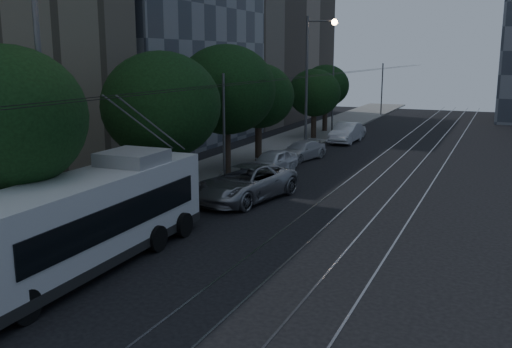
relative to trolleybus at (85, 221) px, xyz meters
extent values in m
plane|color=black|center=(4.08, 2.34, -1.62)|extent=(120.00, 120.00, 0.00)
cube|color=gray|center=(-3.42, 22.34, -1.55)|extent=(5.00, 90.00, 0.15)
cube|color=gray|center=(4.36, 22.34, -1.62)|extent=(0.08, 90.00, 0.02)
cube|color=gray|center=(5.80, 22.34, -1.62)|extent=(0.08, 90.00, 0.02)
cube|color=gray|center=(7.36, 22.34, -1.62)|extent=(0.08, 90.00, 0.02)
cube|color=gray|center=(8.80, 22.34, -1.62)|extent=(0.08, 90.00, 0.02)
cylinder|color=black|center=(0.23, 22.34, 3.98)|extent=(0.02, 90.00, 0.02)
cylinder|color=black|center=(0.93, 22.34, 3.98)|extent=(0.02, 90.00, 0.02)
cylinder|color=#58585A|center=(-1.22, 12.34, 1.38)|extent=(0.14, 0.14, 6.00)
cylinder|color=#58585A|center=(-1.22, 32.34, 1.38)|extent=(0.14, 0.14, 6.00)
cylinder|color=#58585A|center=(-1.22, 52.34, 1.38)|extent=(0.14, 0.14, 6.00)
cube|color=silver|center=(0.00, -0.16, 0.07)|extent=(2.72, 11.48, 2.71)
cube|color=black|center=(0.00, -0.16, -1.15)|extent=(2.76, 11.52, 0.33)
cube|color=black|center=(0.00, 0.32, 0.18)|extent=(2.72, 9.10, 1.00)
cube|color=black|center=(0.00, 5.52, 0.28)|extent=(1.93, 0.13, 0.95)
cube|color=gray|center=(0.00, 2.70, 1.66)|extent=(2.08, 2.15, 0.48)
cylinder|color=#58585A|center=(-0.29, 3.70, 2.75)|extent=(0.06, 4.31, 2.51)
cylinder|color=#58585A|center=(0.29, 3.70, 2.75)|extent=(0.06, 4.31, 2.51)
cylinder|color=black|center=(1.16, -3.81, -1.15)|extent=(0.29, 0.95, 0.95)
cylinder|color=black|center=(-1.16, 2.36, -1.15)|extent=(0.29, 0.95, 0.95)
cylinder|color=black|center=(1.16, 2.36, -1.15)|extent=(0.29, 0.95, 0.95)
cylinder|color=black|center=(-1.16, 4.18, -1.15)|extent=(0.29, 0.95, 0.95)
cylinder|color=black|center=(1.16, 4.18, -1.15)|extent=(0.29, 0.95, 0.95)
imported|color=#96979D|center=(0.92, 10.34, -0.78)|extent=(3.90, 6.52, 1.70)
imported|color=white|center=(-0.22, 16.60, -0.90)|extent=(2.14, 4.39, 1.44)
imported|color=#BABABF|center=(-0.22, 21.84, -1.01)|extent=(2.78, 4.55, 1.23)
imported|color=white|center=(0.51, 30.56, -0.84)|extent=(1.77, 4.79, 1.57)
imported|color=silver|center=(0.25, 33.00, -0.99)|extent=(2.14, 3.92, 1.26)
cylinder|color=#31261B|center=(-2.42, -0.66, -0.14)|extent=(0.44, 0.44, 2.97)
ellipsoid|color=black|center=(-2.42, -0.66, 3.31)|extent=(5.22, 5.22, 4.70)
cylinder|color=#31261B|center=(-2.42, 8.34, -0.35)|extent=(0.44, 0.44, 2.55)
ellipsoid|color=black|center=(-2.42, 8.34, 3.01)|extent=(5.54, 5.54, 4.99)
cylinder|color=#31261B|center=(-2.42, 15.05, -0.18)|extent=(0.44, 0.44, 2.88)
ellipsoid|color=black|center=(-2.42, 15.05, 3.37)|extent=(5.64, 5.64, 5.08)
cylinder|color=#31261B|center=(-2.42, 19.59, -0.31)|extent=(0.44, 0.44, 2.63)
ellipsoid|color=black|center=(-2.42, 19.59, 2.74)|extent=(4.61, 4.61, 4.15)
cylinder|color=#31261B|center=(-2.42, 31.05, -0.50)|extent=(0.44, 0.44, 2.26)
ellipsoid|color=black|center=(-2.42, 31.05, 2.25)|extent=(4.32, 4.32, 3.89)
cylinder|color=#31261B|center=(-2.92, 35.85, -0.31)|extent=(0.44, 0.44, 2.64)
ellipsoid|color=black|center=(-2.92, 35.85, 2.58)|extent=(4.18, 4.18, 3.76)
cylinder|color=#58585A|center=(-1.72, 0.28, 3.76)|extent=(0.20, 0.20, 10.76)
cylinder|color=#58585A|center=(-1.72, 26.99, 3.24)|extent=(0.20, 0.20, 9.73)
cylinder|color=#58585A|center=(-0.65, 26.99, 7.71)|extent=(2.14, 0.12, 0.12)
sphere|color=#FFC48C|center=(0.33, 26.99, 7.62)|extent=(0.44, 0.44, 0.44)
camera|label=1|loc=(12.29, -14.04, 5.29)|focal=40.00mm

